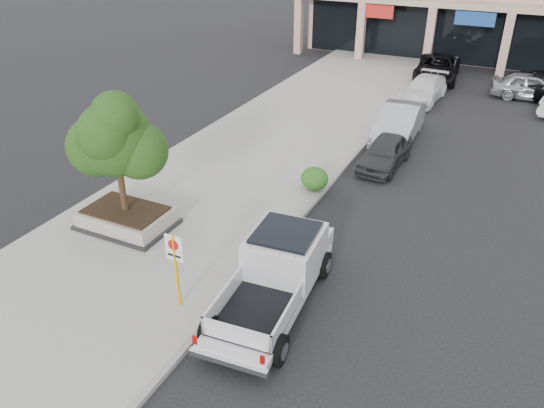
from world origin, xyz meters
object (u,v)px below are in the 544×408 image
Objects in this scene: curb_car_b at (399,123)px; curb_car_d at (437,68)px; curb_car_c at (424,89)px; planter_tree at (121,138)px; curb_car_a at (385,152)px; lot_car_a at (533,87)px; pickup_truck at (272,279)px; planter at (127,218)px; no_parking_sign at (175,261)px.

curb_car_b is 0.88× the size of curb_car_d.
curb_car_c is 0.83× the size of curb_car_d.
planter_tree reaches higher than curb_car_a.
curb_car_a is 14.84m from curb_car_d.
lot_car_a is at bearing 32.20° from curb_car_c.
planter_tree is 0.67× the size of pickup_truck.
planter is 0.70× the size of lot_car_a.
planter is 1.39× the size of no_parking_sign.
curb_car_a is 0.78× the size of curb_car_b.
pickup_truck is (6.39, -1.47, 0.46)m from planter.
no_parking_sign is 0.39× the size of pickup_truck.
planter_tree is 20.16m from curb_car_c.
planter_tree reaches higher than curb_car_b.
curb_car_a reaches higher than planter.
curb_car_b is at bearing 147.59° from lot_car_a.
curb_car_c is (6.19, 19.19, 0.21)m from planter.
curb_car_b is at bearing 63.15° from planter.
lot_car_a is (5.89, -1.75, -0.01)m from curb_car_d.
planter is 11.35m from curb_car_a.
curb_car_d is (5.88, 23.86, -2.62)m from planter_tree.
pickup_truck is 10.66m from curb_car_a.
planter_tree reaches higher than lot_car_a.
no_parking_sign is 0.40× the size of curb_car_d.
curb_car_c is (-0.47, 10.00, 0.02)m from curb_car_a.
no_parking_sign reaches higher than curb_car_a.
pickup_truck is at bearing -85.51° from curb_car_c.
planter is 0.80× the size of planter_tree.
no_parking_sign is at bearing -100.53° from curb_car_b.
curb_car_b is 6.61m from curb_car_c.
planter is at bearing -131.03° from planter_tree.
planter is 6.57m from pickup_truck.
no_parking_sign is at bearing -155.19° from pickup_truck.
curb_car_a is 10.01m from curb_car_c.
pickup_truck is 1.29× the size of lot_car_a.
curb_car_c is (-0.19, 6.60, -0.14)m from curb_car_b.
curb_car_a is 14.09m from lot_car_a.
curb_car_a is at bearing 78.03° from no_parking_sign.
planter_tree is at bearing 144.04° from no_parking_sign.
lot_car_a is (11.90, 22.27, 0.31)m from planter.
lot_car_a is (5.25, 13.07, 0.11)m from curb_car_a.
lot_car_a is (11.77, 22.11, -2.63)m from planter_tree.
curb_car_b is at bearing 63.35° from planter_tree.
lot_car_a is (5.52, 23.73, -0.15)m from pickup_truck.
curb_car_b is 11.14m from lot_car_a.
no_parking_sign reaches higher than curb_car_c.
curb_car_b is at bearing 85.42° from pickup_truck.
curb_car_d is (6.01, 24.01, 0.32)m from planter.
curb_car_b reaches higher than curb_car_c.
curb_car_d is 6.15m from lot_car_a.
no_parking_sign is at bearing -33.61° from planter.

